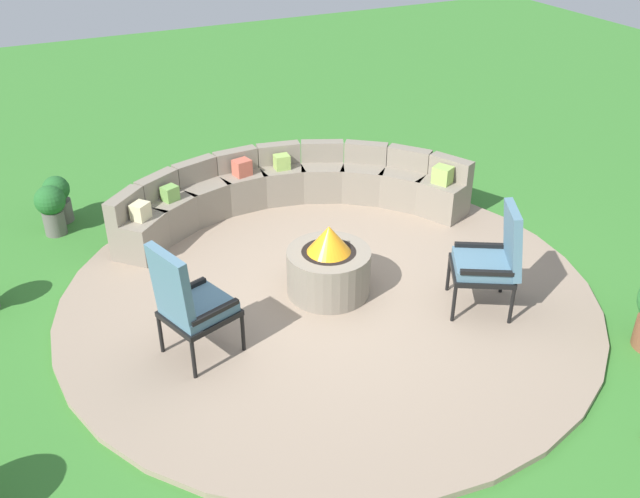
% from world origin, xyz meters
% --- Properties ---
extents(ground_plane, '(24.00, 24.00, 0.00)m').
position_xyz_m(ground_plane, '(0.00, 0.00, 0.00)').
color(ground_plane, '#387A2D').
extents(patio_circle, '(5.36, 5.36, 0.06)m').
position_xyz_m(patio_circle, '(0.00, 0.00, 0.03)').
color(patio_circle, gray).
rests_on(patio_circle, ground_plane).
extents(fire_pit, '(0.83, 0.83, 0.75)m').
position_xyz_m(fire_pit, '(0.00, 0.00, 0.35)').
color(fire_pit, gray).
rests_on(fire_pit, patio_circle).
extents(curved_stone_bench, '(4.17, 1.84, 0.69)m').
position_xyz_m(curved_stone_bench, '(0.33, 1.78, 0.34)').
color(curved_stone_bench, gray).
rests_on(curved_stone_bench, patio_circle).
extents(lounge_chair_front_left, '(0.72, 0.68, 1.14)m').
position_xyz_m(lounge_chair_front_left, '(-1.52, -0.40, 0.63)').
color(lounge_chair_front_left, black).
rests_on(lounge_chair_front_left, patio_circle).
extents(lounge_chair_front_right, '(0.78, 0.78, 1.09)m').
position_xyz_m(lounge_chair_front_right, '(1.28, -0.90, 0.62)').
color(lounge_chair_front_right, black).
rests_on(lounge_chair_front_right, patio_circle).
extents(potted_plant_2, '(0.32, 0.32, 0.58)m').
position_xyz_m(potted_plant_2, '(-2.20, 2.87, 0.31)').
color(potted_plant_2, '#605B56').
rests_on(potted_plant_2, ground_plane).
extents(potted_plant_4, '(0.35, 0.35, 0.61)m').
position_xyz_m(potted_plant_4, '(-2.31, 2.56, 0.35)').
color(potted_plant_4, '#605B56').
rests_on(potted_plant_4, ground_plane).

